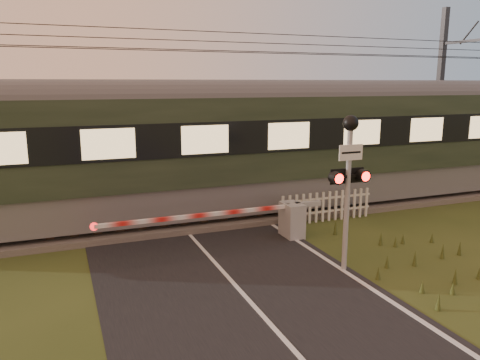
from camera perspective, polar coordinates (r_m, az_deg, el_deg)
name	(u,v)px	position (r m, az deg, el deg)	size (l,w,h in m)	color
ground	(252,304)	(10.02, 1.44, -14.93)	(160.00, 160.00, 0.00)	#2D3B16
road	(257,309)	(9.83, 2.09, -15.42)	(6.00, 140.00, 0.03)	black
track_bed	(176,219)	(15.79, -7.77, -4.67)	(140.00, 3.40, 0.39)	#47423D
overhead_wires	(171,42)	(15.20, -8.39, 16.25)	(120.00, 0.62, 0.62)	black
boom_gate	(282,219)	(13.83, 5.15, -4.76)	(6.65, 0.80, 1.06)	gray
crossing_signal	(349,166)	(11.25, 13.12, 1.71)	(0.96, 0.37, 3.78)	gray
picket_fence	(326,206)	(15.70, 10.45, -3.18)	(3.43, 0.08, 1.00)	silver
catenary_mast	(440,93)	(23.71, 23.21, 9.71)	(0.25, 2.47, 7.81)	#2D2D30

